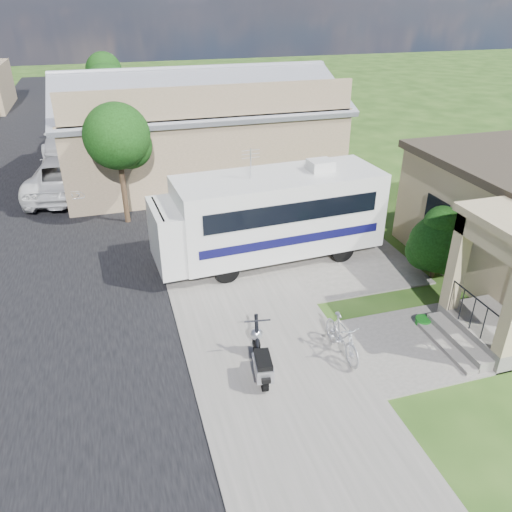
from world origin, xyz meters
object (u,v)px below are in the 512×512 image
object	(u,v)px
garden_hose	(423,322)
pickup_truck	(68,174)
bicycle	(342,339)
van	(68,136)
scooter	(261,359)
motorhome	(270,214)
shrub	(439,241)

from	to	relation	value
garden_hose	pickup_truck	bearing A→B (deg)	125.21
bicycle	garden_hose	size ratio (longest dim) A/B	4.02
bicycle	van	world-z (taller)	van
pickup_truck	scooter	bearing A→B (deg)	116.56
motorhome	garden_hose	size ratio (longest dim) A/B	17.89
shrub	pickup_truck	distance (m)	15.80
shrub	garden_hose	size ratio (longest dim) A/B	5.67
van	pickup_truck	bearing A→B (deg)	-84.77
scooter	van	bearing A→B (deg)	111.38
motorhome	pickup_truck	world-z (taller)	motorhome
motorhome	van	distance (m)	17.02
motorhome	bicycle	world-z (taller)	motorhome
motorhome	bicycle	xyz separation A→B (m)	(0.11, -5.35, -1.12)
shrub	scooter	bearing A→B (deg)	-155.97
shrub	scooter	world-z (taller)	shrub
van	garden_hose	distance (m)	22.56
motorhome	scooter	xyz separation A→B (m)	(-2.00, -5.52, -1.12)
motorhome	garden_hose	distance (m)	5.78
scooter	garden_hose	distance (m)	4.85
bicycle	pickup_truck	size ratio (longest dim) A/B	0.28
shrub	scooter	xyz separation A→B (m)	(-6.59, -2.94, -0.71)
pickup_truck	shrub	bearing A→B (deg)	143.61
motorhome	van	xyz separation A→B (m)	(-6.89, 15.54, -0.81)
pickup_truck	garden_hose	distance (m)	16.36
bicycle	pickup_truck	bearing A→B (deg)	113.42
scooter	garden_hose	bearing A→B (deg)	16.54
van	garden_hose	bearing A→B (deg)	-61.40
motorhome	shrub	size ratio (longest dim) A/B	3.16
van	bicycle	bearing A→B (deg)	-68.27
shrub	pickup_truck	xyz separation A→B (m)	(-11.23, 11.10, -0.37)
scooter	pickup_truck	distance (m)	14.79
scooter	bicycle	xyz separation A→B (m)	(2.11, 0.17, -0.01)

